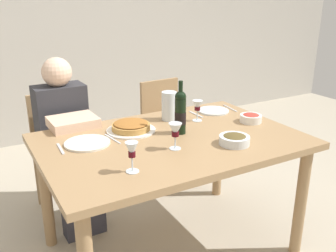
{
  "coord_description": "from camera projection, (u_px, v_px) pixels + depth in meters",
  "views": [
    {
      "loc": [
        -1.02,
        -1.77,
        1.56
      ],
      "look_at": [
        -0.01,
        0.03,
        0.83
      ],
      "focal_mm": 40.24,
      "sensor_mm": 36.0,
      "label": 1
    }
  ],
  "objects": [
    {
      "name": "chair_right",
      "position": [
        166.0,
        125.0,
        3.2
      ],
      "size": [
        0.43,
        0.43,
        0.87
      ],
      "rotation": [
        0.0,
        0.0,
        3.21
      ],
      "color": "#9E7A51",
      "rests_on": "ground"
    },
    {
      "name": "water_pitcher",
      "position": [
        169.0,
        108.0,
        2.49
      ],
      "size": [
        0.15,
        0.1,
        0.19
      ],
      "color": "silver",
      "rests_on": "dining_table"
    },
    {
      "name": "wine_glass_left_diner",
      "position": [
        132.0,
        151.0,
        1.75
      ],
      "size": [
        0.06,
        0.06,
        0.15
      ],
      "color": "silver",
      "rests_on": "dining_table"
    },
    {
      "name": "back_wall",
      "position": [
        59.0,
        9.0,
        3.93
      ],
      "size": [
        8.0,
        0.1,
        2.8
      ],
      "primitive_type": "cube",
      "color": "#B2ADA3",
      "rests_on": "ground"
    },
    {
      "name": "knife_right_setting",
      "position": [
        112.0,
        139.0,
        2.18
      ],
      "size": [
        0.03,
        0.18,
        0.0
      ],
      "primitive_type": "cube",
      "rotation": [
        0.0,
        0.0,
        1.7
      ],
      "color": "silver",
      "rests_on": "dining_table"
    },
    {
      "name": "dinner_plate_left_setting",
      "position": [
        213.0,
        111.0,
        2.68
      ],
      "size": [
        0.22,
        0.22,
        0.01
      ],
      "primitive_type": "cylinder",
      "color": "silver",
      "rests_on": "dining_table"
    },
    {
      "name": "wine_bottle",
      "position": [
        180.0,
        112.0,
        2.23
      ],
      "size": [
        0.07,
        0.07,
        0.32
      ],
      "color": "black",
      "rests_on": "dining_table"
    },
    {
      "name": "ground_plane",
      "position": [
        171.0,
        247.0,
        2.45
      ],
      "size": [
        8.0,
        8.0,
        0.0
      ],
      "primitive_type": "plane",
      "color": "#B2A893"
    },
    {
      "name": "spoon_right_setting",
      "position": [
        61.0,
        149.0,
        2.04
      ],
      "size": [
        0.02,
        0.16,
        0.0
      ],
      "primitive_type": "cube",
      "rotation": [
        0.0,
        0.0,
        1.52
      ],
      "color": "silver",
      "rests_on": "dining_table"
    },
    {
      "name": "olive_bowl",
      "position": [
        234.0,
        139.0,
        2.1
      ],
      "size": [
        0.17,
        0.17,
        0.06
      ],
      "color": "silver",
      "rests_on": "dining_table"
    },
    {
      "name": "fork_left_setting",
      "position": [
        196.0,
        114.0,
        2.62
      ],
      "size": [
        0.02,
        0.16,
        0.0
      ],
      "primitive_type": "cube",
      "rotation": [
        0.0,
        0.0,
        1.58
      ],
      "color": "silver",
      "rests_on": "dining_table"
    },
    {
      "name": "baked_tart",
      "position": [
        131.0,
        127.0,
        2.3
      ],
      "size": [
        0.3,
        0.3,
        0.06
      ],
      "color": "white",
      "rests_on": "dining_table"
    },
    {
      "name": "dining_table",
      "position": [
        171.0,
        153.0,
        2.22
      ],
      "size": [
        1.5,
        1.0,
        0.76
      ],
      "color": "#9E7A51",
      "rests_on": "ground"
    },
    {
      "name": "salad_bowl",
      "position": [
        251.0,
        118.0,
        2.46
      ],
      "size": [
        0.14,
        0.14,
        0.06
      ],
      "color": "white",
      "rests_on": "dining_table"
    },
    {
      "name": "knife_left_setting",
      "position": [
        230.0,
        108.0,
        2.75
      ],
      "size": [
        0.03,
        0.18,
        0.0
      ],
      "primitive_type": "cube",
      "rotation": [
        0.0,
        0.0,
        1.46
      ],
      "color": "silver",
      "rests_on": "dining_table"
    },
    {
      "name": "wine_glass_right_diner",
      "position": [
        197.0,
        107.0,
        2.46
      ],
      "size": [
        0.07,
        0.07,
        0.14
      ],
      "color": "silver",
      "rests_on": "dining_table"
    },
    {
      "name": "chair_left",
      "position": [
        60.0,
        144.0,
        2.8
      ],
      "size": [
        0.41,
        0.41,
        0.87
      ],
      "rotation": [
        0.0,
        0.0,
        3.17
      ],
      "color": "#9E7A51",
      "rests_on": "ground"
    },
    {
      "name": "diner_left",
      "position": [
        68.0,
        140.0,
        2.57
      ],
      "size": [
        0.35,
        0.51,
        1.16
      ],
      "rotation": [
        0.0,
        0.0,
        3.17
      ],
      "color": "#2D2D33",
      "rests_on": "ground"
    },
    {
      "name": "dinner_plate_right_setting",
      "position": [
        87.0,
        143.0,
        2.11
      ],
      "size": [
        0.26,
        0.26,
        0.01
      ],
      "primitive_type": "cylinder",
      "color": "silver",
      "rests_on": "dining_table"
    },
    {
      "name": "wine_glass_centre",
      "position": [
        175.0,
        131.0,
        2.01
      ],
      "size": [
        0.07,
        0.07,
        0.15
      ],
      "color": "silver",
      "rests_on": "dining_table"
    }
  ]
}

